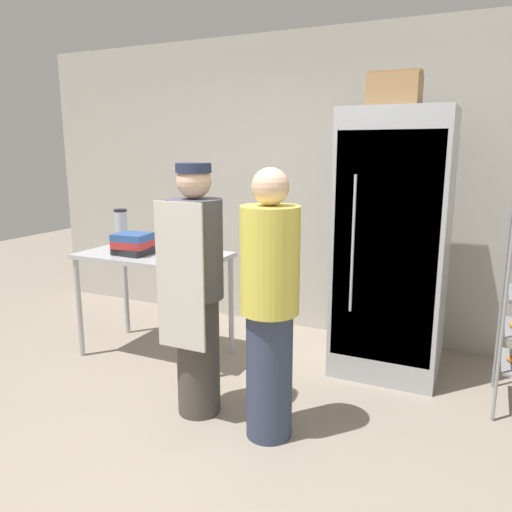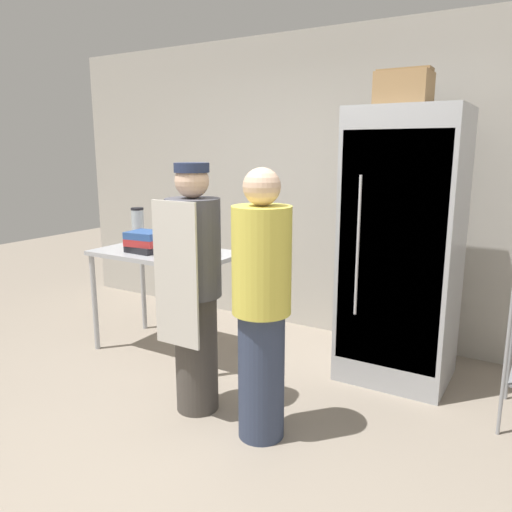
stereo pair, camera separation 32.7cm
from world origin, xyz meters
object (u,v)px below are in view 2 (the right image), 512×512
at_px(person_baker, 194,287).
at_px(blender_pitcher, 138,227).
at_px(cardboard_storage_box, 404,88).
at_px(person_customer, 261,306).
at_px(refrigerator, 402,248).
at_px(binder_stack, 146,242).
at_px(donut_box, 188,252).

bearing_deg(person_baker, blender_pitcher, 146.76).
bearing_deg(cardboard_storage_box, person_customer, -110.77).
bearing_deg(cardboard_storage_box, refrigerator, 70.76).
relative_size(cardboard_storage_box, person_customer, 0.22).
height_order(binder_stack, person_customer, person_customer).
bearing_deg(donut_box, person_customer, -31.23).
bearing_deg(person_baker, person_customer, -6.02).
bearing_deg(person_customer, donut_box, 148.77).
height_order(binder_stack, person_baker, person_baker).
relative_size(refrigerator, donut_box, 7.37).
bearing_deg(binder_stack, donut_box, -0.44).
relative_size(refrigerator, cardboard_storage_box, 5.62).
height_order(refrigerator, cardboard_storage_box, cardboard_storage_box).
xyz_separation_m(binder_stack, person_baker, (0.94, -0.57, -0.11)).
bearing_deg(person_baker, refrigerator, 49.79).
xyz_separation_m(refrigerator, person_customer, (-0.46, -1.23, -0.17)).
bearing_deg(person_customer, blender_pitcher, 153.68).
bearing_deg(refrigerator, donut_box, -157.61).
height_order(blender_pitcher, person_customer, person_customer).
bearing_deg(refrigerator, person_customer, -110.66).
xyz_separation_m(donut_box, binder_stack, (-0.45, 0.00, 0.04)).
xyz_separation_m(donut_box, cardboard_storage_box, (1.46, 0.52, 1.18)).
distance_m(donut_box, binder_stack, 0.45).
bearing_deg(cardboard_storage_box, blender_pitcher, -173.75).
bearing_deg(donut_box, person_baker, -48.88).
xyz_separation_m(blender_pitcher, person_customer, (1.81, -0.90, -0.19)).
xyz_separation_m(blender_pitcher, binder_stack, (0.34, -0.27, -0.06)).
height_order(donut_box, blender_pitcher, blender_pitcher).
xyz_separation_m(binder_stack, person_customer, (1.47, -0.62, -0.14)).
bearing_deg(person_customer, person_baker, 173.98).
distance_m(donut_box, cardboard_storage_box, 1.95).
bearing_deg(blender_pitcher, person_baker, -33.24).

